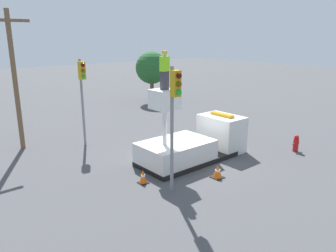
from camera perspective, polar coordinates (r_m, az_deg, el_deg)
The scene contains 10 objects.
ground_plane at distance 17.15m, azimuth 3.39°, elevation -6.05°, with size 120.00×120.00×0.00m, color #4C4C4F.
bucket_truck at distance 17.16m, azimuth 4.52°, elevation -3.11°, with size 6.04×2.46×3.88m.
worker at distance 15.03m, azimuth -0.60°, elevation 9.67°, with size 0.40×0.26×1.75m.
traffic_light_pole at distance 12.67m, azimuth 1.12°, elevation 3.58°, with size 0.34×0.57×5.17m.
traffic_light_across at distance 19.30m, azimuth -14.69°, elevation 6.91°, with size 0.34×0.57×5.05m.
fire_hydrant at distance 19.69m, azimuth 21.39°, elevation -2.84°, with size 0.54×0.30×0.95m.
traffic_cone_rear at distance 14.56m, azimuth -4.38°, elevation -8.79°, with size 0.42×0.42×0.64m.
traffic_cone_curbside at distance 15.22m, azimuth 8.62°, elevation -7.83°, with size 0.52×0.52×0.65m.
tree_left_bg at distance 32.06m, azimuth -2.86°, elevation 10.07°, with size 3.10×3.10×4.89m.
utility_pole at distance 19.91m, azimuth -25.17°, elevation 7.86°, with size 2.20×0.26×7.66m.
Camera 1 is at (-11.04, -11.54, 6.24)m, focal length 35.00 mm.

